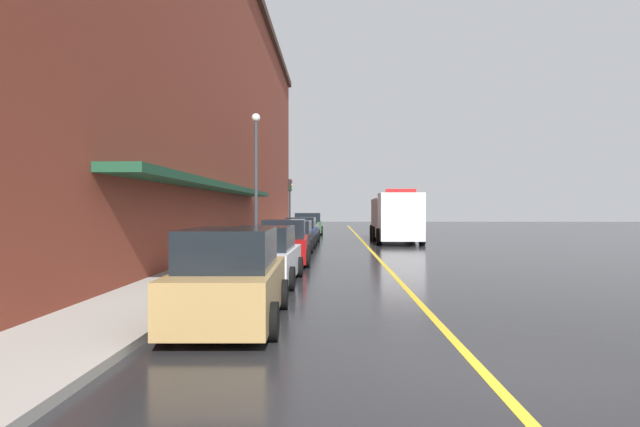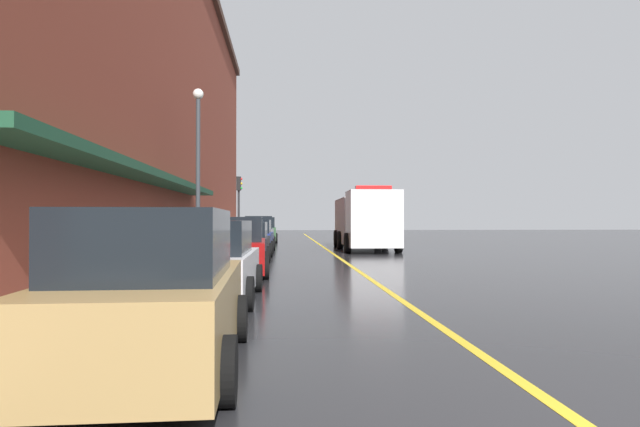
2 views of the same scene
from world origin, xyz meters
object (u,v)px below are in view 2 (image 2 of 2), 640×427
at_px(parking_meter_0, 201,237).
at_px(street_lamp_left, 198,154).
at_px(parked_car_5, 259,232).
at_px(parked_car_6, 263,231).
at_px(parking_meter_2, 227,231).
at_px(parked_car_3, 247,242).
at_px(parked_car_4, 254,237).
at_px(traffic_light_near, 239,197).
at_px(parked_car_0, 153,296).
at_px(parked_car_1, 208,263).
at_px(parked_car_2, 236,248).
at_px(parking_meter_1, 226,231).
at_px(box_truck, 364,221).

relative_size(parking_meter_0, street_lamp_left, 0.19).
xyz_separation_m(parked_car_5, parked_car_6, (0.05, 6.00, -0.02)).
bearing_deg(parking_meter_2, parked_car_3, -76.44).
relative_size(parked_car_3, parked_car_4, 0.94).
bearing_deg(traffic_light_near, parked_car_6, 71.44).
height_order(parked_car_0, parked_car_1, parked_car_0).
bearing_deg(parked_car_0, parked_car_5, -1.55).
relative_size(parked_car_1, street_lamp_left, 0.63).
relative_size(parked_car_3, parked_car_6, 1.01).
bearing_deg(parked_car_2, parked_car_6, -1.75).
relative_size(parking_meter_1, parking_meter_2, 1.00).
bearing_deg(traffic_light_near, parked_car_2, -85.78).
xyz_separation_m(parked_car_0, parked_car_2, (0.03, 10.43, -0.02)).
bearing_deg(parked_car_2, parked_car_5, -1.56).
bearing_deg(parked_car_3, street_lamp_left, 85.49).
bearing_deg(parked_car_6, parked_car_1, 178.78).
distance_m(parked_car_0, parked_car_3, 16.57).
relative_size(parking_meter_0, parking_meter_2, 1.00).
height_order(parking_meter_1, street_lamp_left, street_lamp_left).
xyz_separation_m(parked_car_1, traffic_light_near, (-1.30, 24.53, 2.38)).
distance_m(box_truck, traffic_light_near, 9.34).
bearing_deg(street_lamp_left, parked_car_6, 83.12).
xyz_separation_m(parked_car_3, box_truck, (6.01, 7.66, 0.86)).
relative_size(parked_car_5, parking_meter_1, 3.61).
height_order(parked_car_0, parked_car_5, parked_car_5).
distance_m(parked_car_6, box_truck, 11.42).
bearing_deg(traffic_light_near, parked_car_5, -52.87).
relative_size(box_truck, parking_meter_0, 7.16).
distance_m(parked_car_5, box_truck, 7.11).
bearing_deg(parked_car_4, traffic_light_near, 10.76).
height_order(parked_car_5, traffic_light_near, traffic_light_near).
relative_size(box_truck, parking_meter_2, 7.16).
distance_m(parking_meter_1, traffic_light_near, 8.04).
distance_m(parked_car_1, parked_car_2, 5.23).
bearing_deg(parked_car_3, parking_meter_1, 15.55).
height_order(parked_car_0, parked_car_6, parked_car_6).
relative_size(parked_car_0, parked_car_1, 0.98).
bearing_deg(parked_car_6, parked_car_4, 178.79).
relative_size(street_lamp_left, traffic_light_near, 1.61).
bearing_deg(parked_car_2, traffic_light_near, 2.45).
distance_m(parked_car_3, parking_meter_1, 5.59).
height_order(parked_car_5, box_truck, box_truck).
xyz_separation_m(parking_meter_0, parking_meter_2, (0.00, 9.01, 0.00)).
xyz_separation_m(parked_car_2, parked_car_3, (-0.05, 6.14, -0.07)).
xyz_separation_m(parked_car_0, parking_meter_2, (-1.45, 22.53, 0.23)).
xyz_separation_m(parking_meter_1, parking_meter_2, (0.00, 0.56, 0.00)).
relative_size(parked_car_0, parking_meter_2, 3.23).
height_order(parked_car_3, traffic_light_near, traffic_light_near).
distance_m(parked_car_1, parked_car_3, 11.37).
bearing_deg(parked_car_0, parked_car_6, -1.65).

